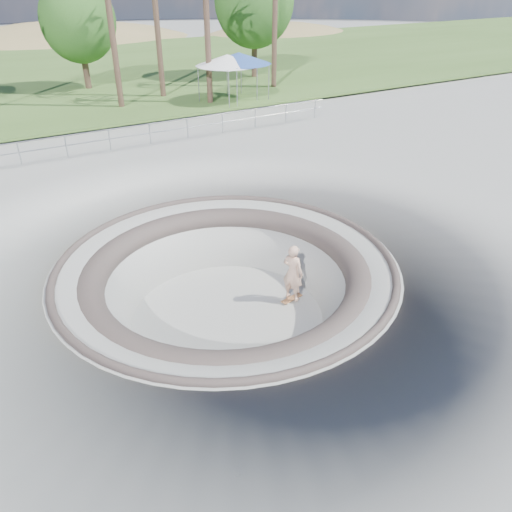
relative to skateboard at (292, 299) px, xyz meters
name	(u,v)px	position (x,y,z in m)	size (l,w,h in m)	color
ground	(226,264)	(-2.22, 0.35, 1.83)	(180.00, 180.00, 0.00)	gray
skate_bowl	(228,313)	(-2.22, 0.35, 0.00)	(14.00, 14.00, 4.10)	gray
grass_strip	(33,76)	(-2.22, 34.35, 2.05)	(180.00, 36.00, 0.12)	#3B5A24
distant_hills	(47,104)	(1.56, 57.53, -5.19)	(103.20, 45.00, 28.60)	olive
safety_railing	(110,140)	(-2.22, 12.35, 2.52)	(25.00, 0.06, 1.03)	#909498
skateboard	(292,299)	(0.00, 0.00, 0.00)	(0.85, 0.38, 0.08)	#935F3B
skater	(293,273)	(0.00, 0.00, 1.01)	(0.72, 0.48, 1.99)	#D5A58A
canopy_white	(227,60)	(7.24, 18.35, 4.60)	(5.30, 5.30, 2.84)	#909498
canopy_blue	(239,58)	(8.06, 18.35, 4.66)	(5.62, 5.62, 2.91)	#909498
bushy_tree_mid	(78,21)	(0.41, 27.05, 6.54)	(5.07, 4.61, 7.32)	brown
bushy_tree_right	(254,1)	(13.06, 25.00, 7.48)	(6.12, 5.56, 8.83)	brown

